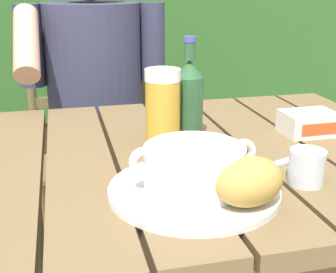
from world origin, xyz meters
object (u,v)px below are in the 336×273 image
(butter_tub, at_px, (309,123))
(table_knife, at_px, (258,170))
(person_eating, at_px, (95,98))
(beer_bottle, at_px, (189,98))
(bread_roll, at_px, (249,181))
(chair_near_diner, at_px, (95,146))
(soup_bowl, at_px, (194,166))
(water_glass_small, at_px, (307,167))
(serving_plate, at_px, (194,190))
(beer_glass, at_px, (163,109))

(butter_tub, height_order, table_knife, butter_tub)
(person_eating, relative_size, butter_tub, 10.18)
(person_eating, bearing_deg, table_knife, -73.06)
(beer_bottle, bearing_deg, bread_roll, -90.68)
(chair_near_diner, xyz_separation_m, soup_bowl, (0.09, -1.04, 0.33))
(beer_bottle, height_order, water_glass_small, beer_bottle)
(serving_plate, bearing_deg, bread_roll, -49.40)
(chair_near_diner, height_order, table_knife, chair_near_diner)
(person_eating, bearing_deg, butter_tub, -53.33)
(chair_near_diner, distance_m, soup_bowl, 1.09)
(water_glass_small, bearing_deg, serving_plate, 177.70)
(beer_bottle, xyz_separation_m, table_knife, (0.07, -0.22, -0.09))
(serving_plate, distance_m, water_glass_small, 0.21)
(chair_near_diner, height_order, bread_roll, chair_near_diner)
(soup_bowl, relative_size, beer_bottle, 0.96)
(bread_roll, distance_m, beer_bottle, 0.36)
(person_eating, xyz_separation_m, beer_glass, (0.10, -0.61, 0.12))
(bread_roll, bearing_deg, beer_bottle, 89.32)
(water_glass_small, bearing_deg, table_knife, 132.48)
(person_eating, relative_size, table_knife, 8.06)
(butter_tub, bearing_deg, bread_roll, -132.09)
(beer_bottle, bearing_deg, table_knife, -71.28)
(soup_bowl, distance_m, water_glass_small, 0.21)
(soup_bowl, relative_size, beer_glass, 1.29)
(soup_bowl, xyz_separation_m, water_glass_small, (0.20, -0.01, -0.02))
(beer_glass, height_order, butter_tub, beer_glass)
(beer_bottle, relative_size, water_glass_small, 3.61)
(beer_bottle, height_order, table_knife, beer_bottle)
(person_eating, relative_size, bread_roll, 8.56)
(bread_roll, distance_m, beer_glass, 0.32)
(butter_tub, bearing_deg, person_eating, 126.67)
(table_knife, bearing_deg, soup_bowl, -158.02)
(serving_plate, relative_size, water_glass_small, 4.57)
(table_knife, bearing_deg, person_eating, 106.94)
(serving_plate, xyz_separation_m, butter_tub, (0.35, 0.24, 0.02))
(serving_plate, height_order, beer_bottle, beer_bottle)
(chair_near_diner, xyz_separation_m, butter_tub, (0.44, -0.80, 0.30))
(person_eating, bearing_deg, water_glass_small, -70.60)
(soup_bowl, xyz_separation_m, bread_roll, (0.07, -0.08, -0.00))
(person_eating, xyz_separation_m, butter_tub, (0.45, -0.60, 0.06))
(bread_roll, bearing_deg, soup_bowl, 130.60)
(person_eating, height_order, table_knife, person_eating)
(serving_plate, relative_size, table_knife, 1.88)
(beer_glass, distance_m, beer_bottle, 0.08)
(bread_roll, bearing_deg, table_knife, 59.83)
(beer_bottle, height_order, butter_tub, beer_bottle)
(table_knife, bearing_deg, water_glass_small, -47.52)
(chair_near_diner, relative_size, beer_bottle, 4.39)
(beer_glass, bearing_deg, soup_bowl, -90.10)
(beer_glass, bearing_deg, butter_tub, 1.01)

